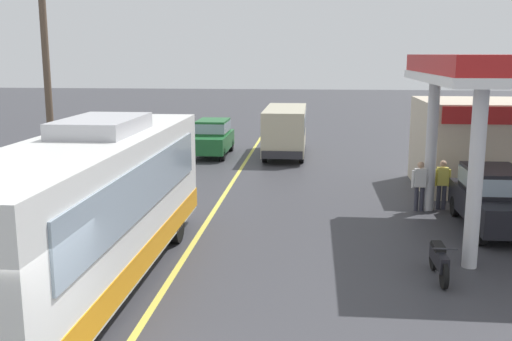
% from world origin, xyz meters
% --- Properties ---
extents(ground, '(120.00, 120.00, 0.00)m').
position_xyz_m(ground, '(0.00, 20.00, 0.00)').
color(ground, '#38383D').
extents(lane_divider_stripe, '(0.16, 50.00, 0.01)m').
position_xyz_m(lane_divider_stripe, '(0.00, 15.00, 0.00)').
color(lane_divider_stripe, '#D8CC4C').
rests_on(lane_divider_stripe, ground).
extents(coach_bus_main, '(2.60, 11.04, 3.69)m').
position_xyz_m(coach_bus_main, '(-1.60, 4.34, 1.72)').
color(coach_bus_main, white).
rests_on(coach_bus_main, ground).
extents(car_at_pump, '(1.70, 4.20, 1.82)m').
position_xyz_m(car_at_pump, '(8.57, 9.79, 1.01)').
color(car_at_pump, black).
rests_on(car_at_pump, ground).
extents(minibus_opposing_lane, '(2.04, 6.13, 2.44)m').
position_xyz_m(minibus_opposing_lane, '(1.82, 22.17, 1.47)').
color(minibus_opposing_lane, '#BFB799').
rests_on(minibus_opposing_lane, ground).
extents(motorcycle_parked_forecourt, '(0.55, 1.80, 0.92)m').
position_xyz_m(motorcycle_parked_forecourt, '(6.18, 5.61, 0.44)').
color(motorcycle_parked_forecourt, black).
rests_on(motorcycle_parked_forecourt, ground).
extents(pedestrian_near_pump, '(0.55, 0.22, 1.66)m').
position_xyz_m(pedestrian_near_pump, '(6.76, 11.70, 0.93)').
color(pedestrian_near_pump, '#33333F').
rests_on(pedestrian_near_pump, ground).
extents(pedestrian_by_shop, '(0.55, 0.22, 1.66)m').
position_xyz_m(pedestrian_by_shop, '(7.54, 12.02, 0.93)').
color(pedestrian_by_shop, '#33333F').
rests_on(pedestrian_by_shop, ground).
extents(car_trailing_behind_bus, '(1.70, 4.20, 1.82)m').
position_xyz_m(car_trailing_behind_bus, '(-1.88, 21.89, 1.01)').
color(car_trailing_behind_bus, '#1E602D').
rests_on(car_trailing_behind_bus, ground).
extents(utility_pole_roadside, '(1.80, 0.24, 8.26)m').
position_xyz_m(utility_pole_roadside, '(-5.87, 11.93, 4.31)').
color(utility_pole_roadside, brown).
rests_on(utility_pole_roadside, ground).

